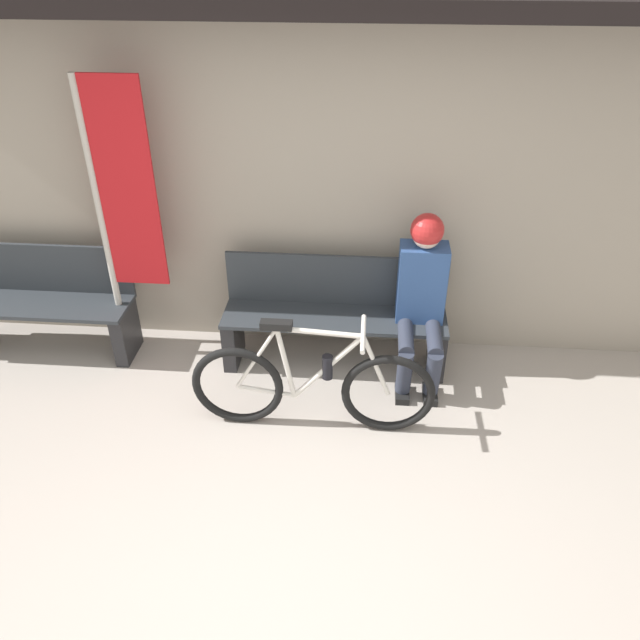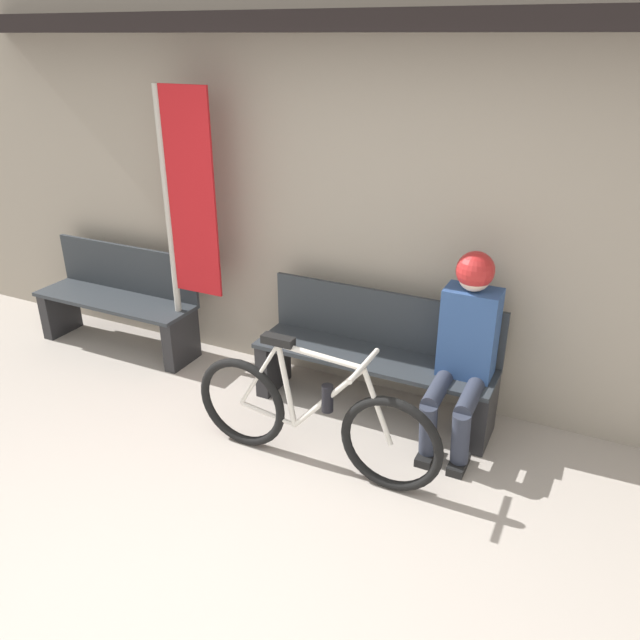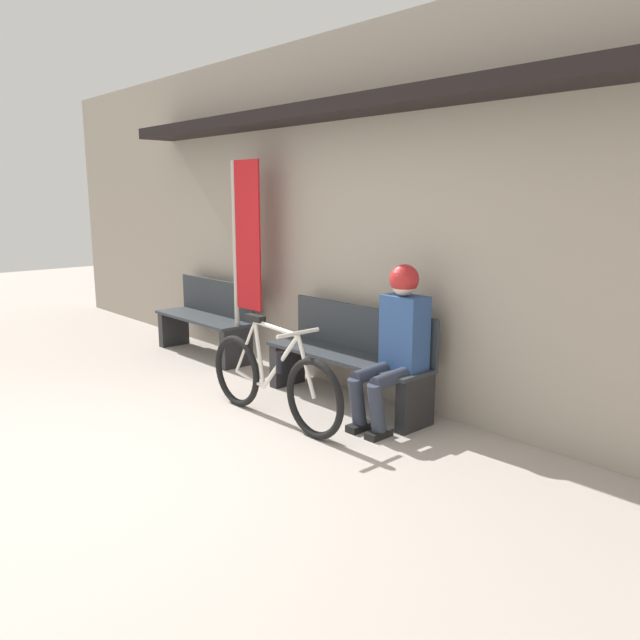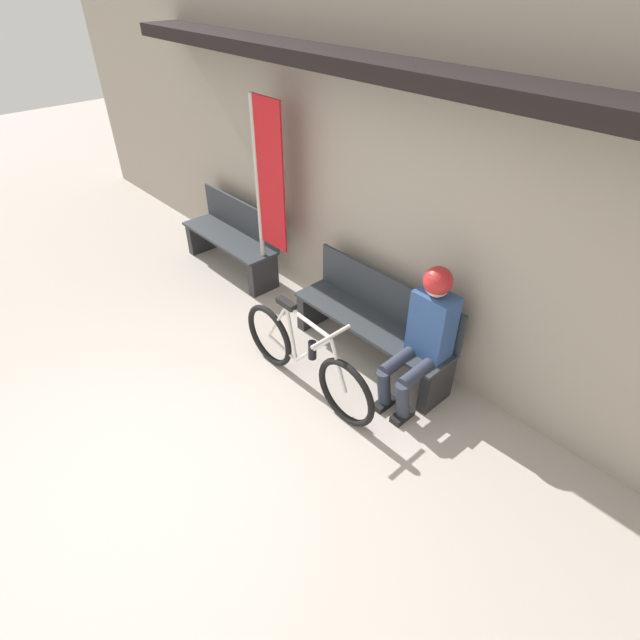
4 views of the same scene
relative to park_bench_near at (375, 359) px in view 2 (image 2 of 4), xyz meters
The scene contains 7 objects.
ground_plane 2.06m from the park_bench_near, 93.54° to the right, with size 24.00×24.00×0.00m, color #ADA399.
storefront_wall 1.32m from the park_bench_near, 109.80° to the left, with size 12.00×0.56×3.20m.
park_bench_near is the anchor object (origin of this frame).
bicycle 0.77m from the park_bench_near, 97.50° to the right, with size 1.62×0.40×0.84m.
person_seated 0.71m from the park_bench_near, ahead, with size 0.34×0.61×1.27m.
park_bench_far 2.29m from the park_bench_near, behind, with size 1.42×0.42×0.85m.
banner_pole 1.74m from the park_bench_near, behind, with size 0.45×0.05×2.13m.
Camera 2 is at (1.45, -1.54, 2.43)m, focal length 35.00 mm.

